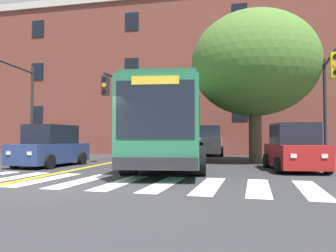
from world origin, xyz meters
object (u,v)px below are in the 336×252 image
object	(u,v)px
car_silver_behind_bus	(208,141)
traffic_light_near_corner	(329,89)
street_tree_curbside_large	(255,64)
car_navy_near_lane	(51,147)
city_bus	(171,127)
traffic_light_overhead	(120,101)
traffic_light_far_corner	(17,92)
car_red_far_lane	(294,149)

from	to	relation	value
car_silver_behind_bus	traffic_light_near_corner	bearing A→B (deg)	-56.00
car_silver_behind_bus	traffic_light_near_corner	world-z (taller)	traffic_light_near_corner
traffic_light_near_corner	street_tree_curbside_large	size ratio (longest dim) A/B	0.64
car_navy_near_lane	car_silver_behind_bus	xyz separation A→B (m)	(6.21, 10.93, 0.17)
city_bus	traffic_light_overhead	size ratio (longest dim) A/B	2.24
car_navy_near_lane	traffic_light_far_corner	xyz separation A→B (m)	(-3.38, 2.08, 2.92)
traffic_light_near_corner	city_bus	bearing A→B (deg)	-171.89
car_navy_near_lane	traffic_light_overhead	distance (m)	4.70
traffic_light_overhead	car_red_far_lane	bearing A→B (deg)	-20.39
car_navy_near_lane	street_tree_curbside_large	world-z (taller)	street_tree_curbside_large
car_red_far_lane	traffic_light_overhead	bearing A→B (deg)	159.61
traffic_light_near_corner	street_tree_curbside_large	distance (m)	4.15
city_bus	traffic_light_near_corner	world-z (taller)	traffic_light_near_corner
city_bus	car_navy_near_lane	bearing A→B (deg)	-170.92
city_bus	car_silver_behind_bus	size ratio (longest dim) A/B	2.19
car_navy_near_lane	traffic_light_near_corner	world-z (taller)	traffic_light_near_corner
car_silver_behind_bus	city_bus	bearing A→B (deg)	-94.18
car_red_far_lane	street_tree_curbside_large	distance (m)	5.92
car_red_far_lane	traffic_light_near_corner	world-z (taller)	traffic_light_near_corner
car_silver_behind_bus	traffic_light_near_corner	xyz separation A→B (m)	(6.12, -9.08, 2.41)
car_red_far_lane	traffic_light_far_corner	xyz separation A→B (m)	(-13.98, 1.83, 2.92)
car_red_far_lane	car_silver_behind_bus	world-z (taller)	car_silver_behind_bus
city_bus	traffic_light_near_corner	distance (m)	7.12
street_tree_curbside_large	traffic_light_overhead	bearing A→B (deg)	-174.68
city_bus	traffic_light_near_corner	size ratio (longest dim) A/B	2.22
traffic_light_far_corner	city_bus	bearing A→B (deg)	-7.76
car_red_far_lane	city_bus	bearing A→B (deg)	173.02
city_bus	street_tree_curbside_large	xyz separation A→B (m)	(3.82, 3.20, 3.37)
car_navy_near_lane	traffic_light_overhead	xyz separation A→B (m)	(2.10, 3.41, 2.47)
car_silver_behind_bus	traffic_light_far_corner	world-z (taller)	traffic_light_far_corner
car_red_far_lane	traffic_light_near_corner	distance (m)	3.51
city_bus	traffic_light_near_corner	xyz separation A→B (m)	(6.86, 0.98, 1.65)
traffic_light_far_corner	street_tree_curbside_large	world-z (taller)	street_tree_curbside_large
traffic_light_overhead	traffic_light_far_corner	bearing A→B (deg)	-166.38
traffic_light_overhead	street_tree_curbside_large	world-z (taller)	street_tree_curbside_large
city_bus	car_red_far_lane	xyz separation A→B (m)	(5.13, -0.63, -0.94)
car_navy_near_lane	car_red_far_lane	size ratio (longest dim) A/B	1.04
traffic_light_overhead	car_navy_near_lane	bearing A→B (deg)	-121.58
street_tree_curbside_large	traffic_light_far_corner	bearing A→B (deg)	-171.05
traffic_light_overhead	city_bus	bearing A→B (deg)	-36.87
traffic_light_overhead	car_silver_behind_bus	bearing A→B (deg)	61.33
car_silver_behind_bus	traffic_light_overhead	distance (m)	8.88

